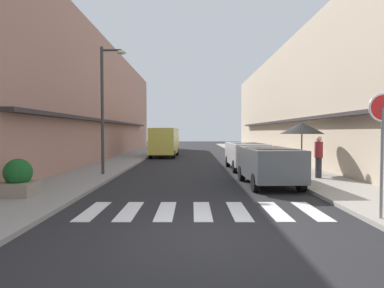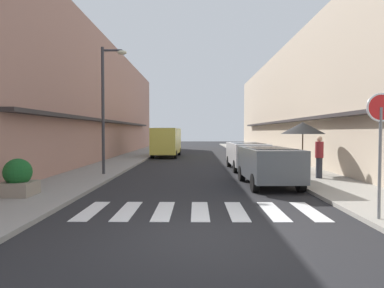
{
  "view_description": "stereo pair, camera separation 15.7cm",
  "coord_description": "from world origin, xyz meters",
  "px_view_note": "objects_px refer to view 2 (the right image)",
  "views": [
    {
      "loc": [
        -0.27,
        -6.64,
        2.08
      ],
      "look_at": [
        -0.32,
        12.03,
        1.4
      ],
      "focal_mm": 31.99,
      "sensor_mm": 36.0,
      "label": 1
    },
    {
      "loc": [
        -0.11,
        -6.64,
        2.08
      ],
      "look_at": [
        -0.32,
        12.03,
        1.4
      ],
      "focal_mm": 31.99,
      "sensor_mm": 36.0,
      "label": 2
    }
  ],
  "objects_px": {
    "parked_car_mid": "(247,153)",
    "pedestrian_walking_near": "(319,156)",
    "cafe_umbrella": "(303,128)",
    "planter_corner": "(18,179)",
    "parked_car_near": "(269,162)",
    "street_lamp": "(107,98)",
    "delivery_van": "(167,140)",
    "round_street_sign": "(381,122)"
  },
  "relations": [
    {
      "from": "planter_corner",
      "to": "pedestrian_walking_near",
      "type": "xyz_separation_m",
      "value": [
        10.65,
        4.05,
        0.42
      ]
    },
    {
      "from": "pedestrian_walking_near",
      "to": "cafe_umbrella",
      "type": "bearing_deg",
      "value": -128.56
    },
    {
      "from": "delivery_van",
      "to": "planter_corner",
      "type": "bearing_deg",
      "value": -99.77
    },
    {
      "from": "parked_car_mid",
      "to": "delivery_van",
      "type": "relative_size",
      "value": 0.83
    },
    {
      "from": "parked_car_near",
      "to": "parked_car_mid",
      "type": "relative_size",
      "value": 0.9
    },
    {
      "from": "pedestrian_walking_near",
      "to": "parked_car_near",
      "type": "bearing_deg",
      "value": -15.23
    },
    {
      "from": "street_lamp",
      "to": "pedestrian_walking_near",
      "type": "relative_size",
      "value": 3.3
    },
    {
      "from": "parked_car_near",
      "to": "street_lamp",
      "type": "bearing_deg",
      "value": 158.26
    },
    {
      "from": "parked_car_near",
      "to": "pedestrian_walking_near",
      "type": "bearing_deg",
      "value": 30.24
    },
    {
      "from": "parked_car_near",
      "to": "planter_corner",
      "type": "distance_m",
      "value": 8.64
    },
    {
      "from": "parked_car_near",
      "to": "parked_car_mid",
      "type": "distance_m",
      "value": 5.6
    },
    {
      "from": "cafe_umbrella",
      "to": "pedestrian_walking_near",
      "type": "relative_size",
      "value": 1.36
    },
    {
      "from": "delivery_van",
      "to": "cafe_umbrella",
      "type": "xyz_separation_m",
      "value": [
        7.41,
        -12.03,
        0.82
      ]
    },
    {
      "from": "planter_corner",
      "to": "pedestrian_walking_near",
      "type": "distance_m",
      "value": 11.41
    },
    {
      "from": "cafe_umbrella",
      "to": "parked_car_near",
      "type": "bearing_deg",
      "value": -126.26
    },
    {
      "from": "parked_car_mid",
      "to": "delivery_van",
      "type": "xyz_separation_m",
      "value": [
        -5.18,
        9.47,
        0.48
      ]
    },
    {
      "from": "parked_car_near",
      "to": "street_lamp",
      "type": "height_order",
      "value": "street_lamp"
    },
    {
      "from": "street_lamp",
      "to": "planter_corner",
      "type": "bearing_deg",
      "value": -104.09
    },
    {
      "from": "parked_car_mid",
      "to": "cafe_umbrella",
      "type": "height_order",
      "value": "cafe_umbrella"
    },
    {
      "from": "round_street_sign",
      "to": "delivery_van",
      "type": "bearing_deg",
      "value": 107.71
    },
    {
      "from": "street_lamp",
      "to": "planter_corner",
      "type": "distance_m",
      "value": 6.31
    },
    {
      "from": "street_lamp",
      "to": "cafe_umbrella",
      "type": "distance_m",
      "value": 9.22
    },
    {
      "from": "parked_car_near",
      "to": "cafe_umbrella",
      "type": "xyz_separation_m",
      "value": [
        2.23,
        3.04,
        1.31
      ]
    },
    {
      "from": "parked_car_mid",
      "to": "round_street_sign",
      "type": "height_order",
      "value": "round_street_sign"
    },
    {
      "from": "cafe_umbrella",
      "to": "pedestrian_walking_near",
      "type": "bearing_deg",
      "value": -83.09
    },
    {
      "from": "delivery_van",
      "to": "pedestrian_walking_near",
      "type": "height_order",
      "value": "delivery_van"
    },
    {
      "from": "parked_car_near",
      "to": "planter_corner",
      "type": "bearing_deg",
      "value": -162.22
    },
    {
      "from": "street_lamp",
      "to": "cafe_umbrella",
      "type": "xyz_separation_m",
      "value": [
        9.11,
        0.3,
        -1.42
      ]
    },
    {
      "from": "delivery_van",
      "to": "street_lamp",
      "type": "xyz_separation_m",
      "value": [
        -1.7,
        -12.33,
        2.24
      ]
    },
    {
      "from": "street_lamp",
      "to": "pedestrian_walking_near",
      "type": "distance_m",
      "value": 9.75
    },
    {
      "from": "round_street_sign",
      "to": "cafe_umbrella",
      "type": "height_order",
      "value": "round_street_sign"
    },
    {
      "from": "delivery_van",
      "to": "pedestrian_walking_near",
      "type": "xyz_separation_m",
      "value": [
        7.6,
        -13.66,
        -0.35
      ]
    },
    {
      "from": "round_street_sign",
      "to": "cafe_umbrella",
      "type": "relative_size",
      "value": 1.17
    },
    {
      "from": "parked_car_mid",
      "to": "planter_corner",
      "type": "relative_size",
      "value": 3.97
    },
    {
      "from": "pedestrian_walking_near",
      "to": "planter_corner",
      "type": "bearing_deg",
      "value": -24.64
    },
    {
      "from": "parked_car_mid",
      "to": "cafe_umbrella",
      "type": "relative_size",
      "value": 1.88
    },
    {
      "from": "cafe_umbrella",
      "to": "planter_corner",
      "type": "distance_m",
      "value": 12.0
    },
    {
      "from": "cafe_umbrella",
      "to": "planter_corner",
      "type": "height_order",
      "value": "cafe_umbrella"
    },
    {
      "from": "parked_car_mid",
      "to": "round_street_sign",
      "type": "distance_m",
      "value": 11.1
    },
    {
      "from": "round_street_sign",
      "to": "planter_corner",
      "type": "relative_size",
      "value": 2.48
    },
    {
      "from": "parked_car_mid",
      "to": "pedestrian_walking_near",
      "type": "distance_m",
      "value": 4.84
    },
    {
      "from": "delivery_van",
      "to": "cafe_umbrella",
      "type": "relative_size",
      "value": 2.28
    }
  ]
}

